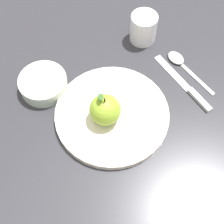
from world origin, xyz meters
The scene contains 7 objects.
ground_plane centered at (0.00, 0.00, 0.00)m, with size 2.40×2.40×0.00m, color #2D2D33.
dinner_plate centered at (0.02, 0.04, 0.01)m, with size 0.26×0.26×0.02m.
apple centered at (0.03, 0.06, 0.05)m, with size 0.07×0.07×0.09m.
side_bowl centered at (0.20, 0.07, 0.02)m, with size 0.12×0.12×0.04m.
cup centered at (0.10, -0.21, 0.04)m, with size 0.07×0.07×0.08m.
knife centered at (-0.08, -0.14, 0.00)m, with size 0.19×0.08×0.01m.
spoon centered at (-0.03, -0.19, 0.01)m, with size 0.16×0.07×0.01m.
Camera 1 is at (-0.18, 0.32, 0.64)m, focal length 49.67 mm.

